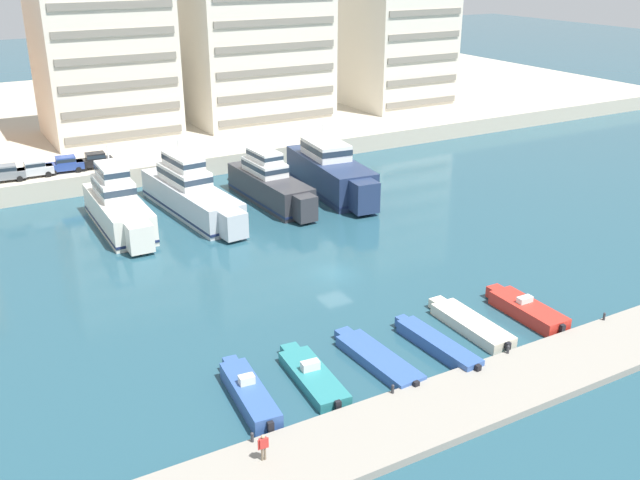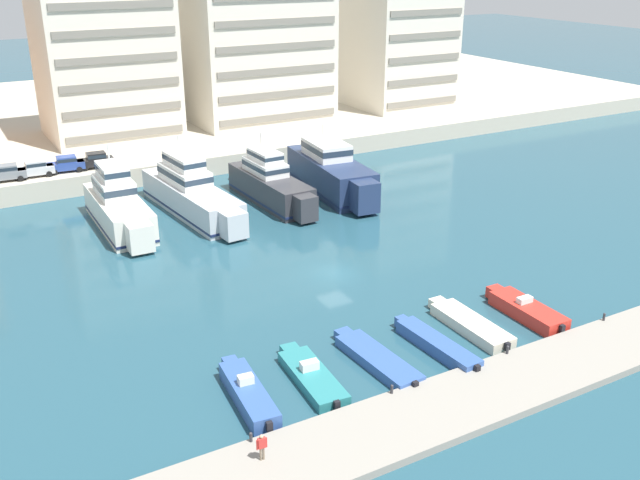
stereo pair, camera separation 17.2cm
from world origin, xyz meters
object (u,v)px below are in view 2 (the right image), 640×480
(car_silver_center_left, at_px, (35,168))
(yacht_silver_left, at_px, (191,193))
(yacht_navy_center_left, at_px, (331,173))
(motorboat_teal_left, at_px, (311,376))
(yacht_charcoal_mid_left, at_px, (270,184))
(motorboat_blue_mid_left, at_px, (376,359))
(motorboat_red_center_right, at_px, (526,310))
(car_blue_center, at_px, (66,163))
(motorboat_blue_center_left, at_px, (436,345))
(car_black_center_right, at_px, (96,160))
(yacht_ivory_far_left, at_px, (119,206))
(motorboat_cream_center, at_px, (470,324))
(car_grey_mid_left, at_px, (6,172))
(motorboat_blue_far_left, at_px, (248,393))
(pedestrian_near_edge, at_px, (262,445))

(car_silver_center_left, bearing_deg, yacht_silver_left, -46.05)
(yacht_navy_center_left, relative_size, motorboat_teal_left, 2.32)
(yacht_charcoal_mid_left, xyz_separation_m, motorboat_blue_mid_left, (-8.28, -33.40, -1.68))
(motorboat_red_center_right, distance_m, car_blue_center, 54.00)
(motorboat_blue_center_left, relative_size, car_black_center_right, 1.99)
(yacht_navy_center_left, xyz_separation_m, car_blue_center, (-26.16, 15.19, 0.98))
(yacht_ivory_far_left, xyz_separation_m, motorboat_cream_center, (16.75, -33.29, -1.81))
(motorboat_teal_left, distance_m, car_blue_center, 48.48)
(car_grey_mid_left, bearing_deg, yacht_silver_left, -39.88)
(motorboat_blue_mid_left, bearing_deg, car_silver_center_left, 105.83)
(motorboat_blue_far_left, distance_m, motorboat_blue_mid_left, 9.28)
(yacht_ivory_far_left, bearing_deg, yacht_navy_center_left, -1.48)
(motorboat_blue_far_left, bearing_deg, yacht_charcoal_mid_left, 62.07)
(yacht_charcoal_mid_left, distance_m, yacht_navy_center_left, 7.63)
(yacht_charcoal_mid_left, relative_size, yacht_navy_center_left, 0.89)
(motorboat_blue_mid_left, xyz_separation_m, car_grey_mid_left, (-16.64, 48.00, 2.92))
(yacht_ivory_far_left, bearing_deg, motorboat_blue_far_left, -91.82)
(motorboat_blue_mid_left, xyz_separation_m, car_blue_center, (-10.26, 48.41, 2.92))
(car_black_center_right, bearing_deg, pedestrian_near_edge, -94.38)
(motorboat_blue_far_left, bearing_deg, motorboat_blue_mid_left, -1.78)
(motorboat_blue_far_left, bearing_deg, car_black_center_right, 87.23)
(motorboat_blue_far_left, xyz_separation_m, motorboat_teal_left, (4.46, 0.05, -0.19))
(yacht_ivory_far_left, xyz_separation_m, car_grey_mid_left, (-8.43, 14.15, 1.05))
(yacht_silver_left, xyz_separation_m, motorboat_red_center_right, (14.01, -34.43, -1.61))
(motorboat_blue_center_left, relative_size, car_grey_mid_left, 1.98)
(yacht_silver_left, height_order, motorboat_blue_center_left, yacht_silver_left)
(yacht_ivory_far_left, distance_m, yacht_navy_center_left, 24.12)
(motorboat_blue_far_left, height_order, car_blue_center, car_blue_center)
(car_grey_mid_left, bearing_deg, pedestrian_near_edge, -84.09)
(yacht_charcoal_mid_left, relative_size, motorboat_cream_center, 1.98)
(yacht_charcoal_mid_left, xyz_separation_m, motorboat_red_center_right, (5.29, -33.37, -1.50))
(car_silver_center_left, bearing_deg, yacht_charcoal_mid_left, -33.96)
(car_black_center_right, bearing_deg, car_silver_center_left, -178.25)
(motorboat_blue_center_left, height_order, car_silver_center_left, car_silver_center_left)
(motorboat_teal_left, relative_size, motorboat_cream_center, 0.96)
(yacht_navy_center_left, distance_m, pedestrian_near_edge, 47.33)
(car_silver_center_left, bearing_deg, motorboat_red_center_right, -60.51)
(yacht_ivory_far_left, relative_size, yacht_silver_left, 0.81)
(motorboat_blue_far_left, height_order, car_black_center_right, car_black_center_right)
(car_silver_center_left, relative_size, car_black_center_right, 0.98)
(yacht_ivory_far_left, relative_size, motorboat_blue_center_left, 1.94)
(yacht_ivory_far_left, relative_size, car_grey_mid_left, 3.86)
(motorboat_cream_center, bearing_deg, pedestrian_near_edge, -162.44)
(yacht_ivory_far_left, distance_m, yacht_charcoal_mid_left, 16.49)
(motorboat_blue_far_left, distance_m, car_grey_mid_left, 48.35)
(car_blue_center, relative_size, pedestrian_near_edge, 2.62)
(motorboat_teal_left, distance_m, motorboat_blue_mid_left, 4.82)
(yacht_charcoal_mid_left, xyz_separation_m, car_grey_mid_left, (-24.92, 14.60, 1.23))
(motorboat_teal_left, distance_m, motorboat_cream_center, 13.35)
(motorboat_cream_center, bearing_deg, car_blue_center, 111.45)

